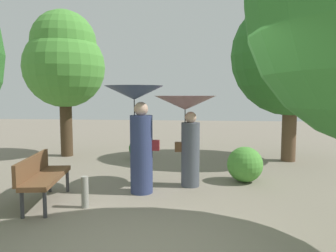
% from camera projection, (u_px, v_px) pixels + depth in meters
% --- Properties ---
extents(person_left, '(1.11, 1.11, 2.05)m').
position_uv_depth(person_left, '(138.00, 121.00, 6.02)').
color(person_left, navy).
rests_on(person_left, ground).
extents(person_right, '(1.26, 1.26, 1.86)m').
position_uv_depth(person_right, '(187.00, 118.00, 6.47)').
color(person_right, '#474C56').
rests_on(person_right, ground).
extents(park_bench, '(0.73, 1.56, 0.83)m').
position_uv_depth(park_bench, '(42.00, 174.00, 5.49)').
color(park_bench, '#38383D').
rests_on(park_bench, ground).
extents(tree_mid_left, '(2.41, 2.41, 4.40)m').
position_uv_depth(tree_mid_left, '(64.00, 60.00, 9.59)').
color(tree_mid_left, '#42301E').
rests_on(tree_mid_left, ground).
extents(tree_mid_right, '(3.34, 3.34, 5.09)m').
position_uv_depth(tree_mid_right, '(292.00, 46.00, 8.80)').
color(tree_mid_right, brown).
rests_on(tree_mid_right, ground).
extents(bush_path_left, '(0.58, 0.58, 0.58)m').
position_uv_depth(bush_path_left, '(139.00, 148.00, 9.50)').
color(bush_path_left, '#2D6B28').
rests_on(bush_path_left, ground).
extents(bush_path_right, '(0.77, 0.77, 0.77)m').
position_uv_depth(bush_path_right, '(245.00, 164.00, 6.87)').
color(bush_path_right, '#4C9338').
rests_on(bush_path_right, ground).
extents(path_marker_post, '(0.12, 0.12, 0.53)m').
position_uv_depth(path_marker_post, '(85.00, 192.00, 5.30)').
color(path_marker_post, gray).
rests_on(path_marker_post, ground).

